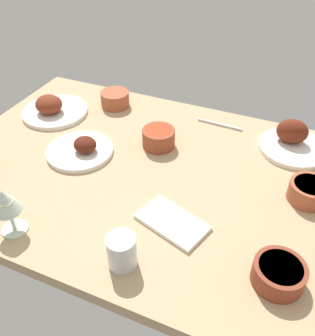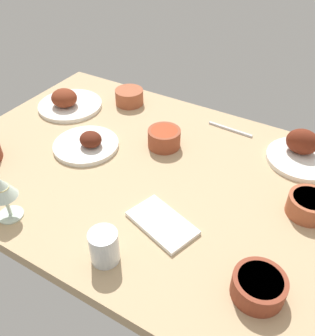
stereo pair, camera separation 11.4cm
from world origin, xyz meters
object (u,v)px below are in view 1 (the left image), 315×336
Objects in this scene: plate_near_viewer at (293,141)px; wine_glass at (6,203)px; plate_far_side at (53,109)px; bowl_sauce at (159,137)px; water_tumbler at (122,251)px; folded_napkin at (172,222)px; bowl_pasta at (309,191)px; bowl_soup at (115,98)px; fork_loose at (220,125)px; bowl_potatoes at (279,273)px; plate_center_main at (81,149)px.

plate_near_viewer is 92.01cm from wine_glass.
plate_far_side is 2.26× the size of bowl_sauce.
folded_napkin is at bearing -111.19° from water_tumbler.
bowl_pasta is (-49.98, 7.38, -0.32)cm from bowl_sauce.
fork_loose is (-42.95, -2.32, -2.86)cm from bowl_soup.
bowl_pasta is (-95.96, 10.39, 0.72)cm from plate_far_side.
plate_near_viewer is at bearing -115.61° from water_tumbler.
plate_near_viewer is 25.44cm from bowl_pasta.
bowl_soup is at bearing -174.33° from fork_loose.
fork_loose is (30.27, -59.50, -2.62)cm from bowl_potatoes.
water_tumbler is 0.49× the size of folded_napkin.
plate_near_viewer reaches higher than water_tumbler.
bowl_sauce is (-26.89, 18.50, 0.20)cm from bowl_soup.
bowl_soup is at bearing -34.53° from bowl_sauce.
water_tumbler is (38.82, 40.94, 1.39)cm from bowl_pasta.
plate_far_side reaches higher than plate_center_main.
bowl_pasta is at bearing 107.26° from plate_near_viewer.
folded_napkin is at bearing 131.54° from bowl_soup.
plate_far_side is 46.09cm from bowl_sauce.
plate_near_viewer is at bearing -72.74° from bowl_pasta.
water_tumbler reaches higher than plate_center_main.
plate_near_viewer is 89.50cm from plate_far_side.
water_tumbler is (-11.16, 48.32, 1.07)cm from bowl_sauce.
water_tumbler is at bearing -176.65° from wine_glass.
water_tumbler is at bearing 68.81° from folded_napkin.
plate_far_side is at bearing -6.18° from bowl_pasta.
plate_center_main is 29.52cm from plate_far_side.
bowl_potatoes is 0.71× the size of fork_loose.
wine_glass reaches higher than water_tumbler.
bowl_pasta reaches higher than bowl_potatoes.
plate_near_viewer is 1.99× the size of bowl_pasta.
bowl_pasta is 0.83× the size of wine_glass.
folded_napkin is (24.83, 48.63, -2.33)cm from plate_near_viewer.
bowl_pasta is (-7.55, 24.29, 0.20)cm from plate_near_viewer.
bowl_pasta is at bearing -148.62° from wine_glass.
bowl_potatoes is 0.65× the size of folded_napkin.
plate_center_main is 2.00× the size of bowl_sauce.
bowl_pasta is (-72.10, -6.96, 1.50)cm from plate_center_main.
bowl_sauce is at bearing -60.97° from folded_napkin.
plate_near_viewer is 1.65× the size of wine_glass.
plate_center_main is at bearing 25.83° from plate_near_viewer.
wine_glass is 80.25cm from fork_loose.
folded_napkin is at bearing -153.97° from wine_glass.
bowl_potatoes is at bearing -164.67° from water_tumbler.
bowl_pasta is 82.44cm from wine_glass.
bowl_potatoes is (-3.91, 55.59, 0.09)cm from plate_near_viewer.
wine_glass is 0.75× the size of folded_napkin.
plate_far_side is at bearing -161.40° from fork_loose.
plate_center_main is at bearing -86.87° from wine_glass.
plate_far_side is at bearing -24.30° from bowl_potatoes.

